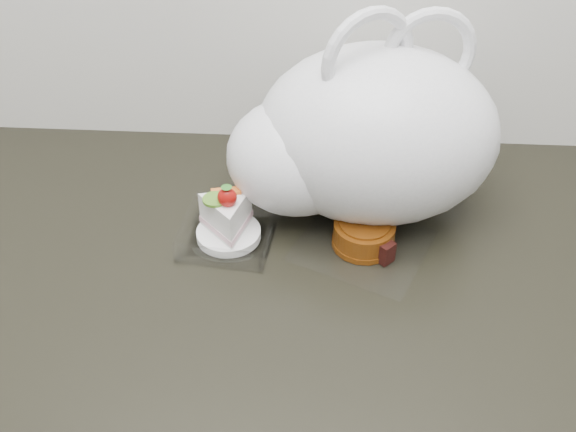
{
  "coord_description": "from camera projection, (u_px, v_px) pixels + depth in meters",
  "views": [
    {
      "loc": [
        0.06,
        1.0,
        1.52
      ],
      "look_at": [
        0.01,
        1.72,
        0.94
      ],
      "focal_mm": 40.0,
      "sensor_mm": 36.0,
      "label": 1
    }
  ],
  "objects": [
    {
      "name": "cake_tray",
      "position": [
        228.0,
        225.0,
        0.93
      ],
      "size": [
        0.14,
        0.14,
        0.1
      ],
      "rotation": [
        0.0,
        0.0,
        -0.11
      ],
      "color": "white",
      "rests_on": "counter"
    },
    {
      "name": "mooncake_wrap",
      "position": [
        364.0,
        237.0,
        0.93
      ],
      "size": [
        0.23,
        0.22,
        0.04
      ],
      "rotation": [
        0.0,
        0.0,
        -0.25
      ],
      "color": "white",
      "rests_on": "counter"
    },
    {
      "name": "plastic_bag",
      "position": [
        360.0,
        138.0,
        0.93
      ],
      "size": [
        0.46,
        0.38,
        0.32
      ],
      "rotation": [
        0.0,
        0.0,
        0.39
      ],
      "color": "white",
      "rests_on": "counter"
    },
    {
      "name": "counter",
      "position": [
        281.0,
        426.0,
        1.21
      ],
      "size": [
        2.04,
        0.64,
        0.9
      ],
      "color": "black",
      "rests_on": "ground"
    }
  ]
}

